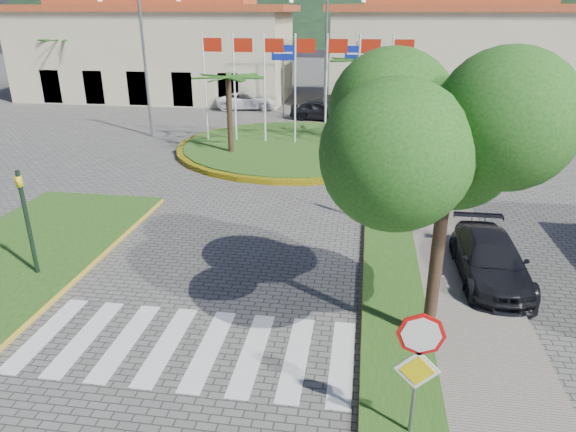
# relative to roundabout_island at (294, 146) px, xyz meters

# --- Properties ---
(crosswalk) EXTENTS (8.00, 3.00, 0.01)m
(crosswalk) POSITION_rel_roundabout_island_xyz_m (-0.00, -18.00, -0.17)
(crosswalk) COLOR silver
(crosswalk) RESTS_ON ground
(roundabout_island) EXTENTS (12.70, 12.70, 6.00)m
(roundabout_island) POSITION_rel_roundabout_island_xyz_m (0.00, 0.00, 0.00)
(roundabout_island) COLOR yellow
(roundabout_island) RESTS_ON ground
(stop_sign) EXTENTS (0.80, 0.11, 2.65)m
(stop_sign) POSITION_rel_roundabout_island_xyz_m (4.90, -20.04, 1.61)
(stop_sign) COLOR slate
(stop_sign) RESTS_ON ground
(deciduous_tree) EXTENTS (3.60, 3.60, 6.80)m
(deciduous_tree) POSITION_rel_roundabout_island_xyz_m (5.50, -17.00, 5.00)
(deciduous_tree) COLOR black
(deciduous_tree) RESTS_ON ground
(traffic_light_left) EXTENTS (0.15, 0.18, 3.20)m
(traffic_light_left) POSITION_rel_roundabout_island_xyz_m (-5.20, -15.50, 1.77)
(traffic_light_left) COLOR black
(traffic_light_left) RESTS_ON ground
(traffic_light_right) EXTENTS (0.15, 0.18, 3.20)m
(traffic_light_right) POSITION_rel_roundabout_island_xyz_m (4.50, -10.00, 1.77)
(traffic_light_right) COLOR black
(traffic_light_right) RESTS_ON ground
(traffic_light_far) EXTENTS (0.18, 0.15, 3.20)m
(traffic_light_far) POSITION_rel_roundabout_island_xyz_m (8.00, 4.00, 1.77)
(traffic_light_far) COLOR black
(traffic_light_far) RESTS_ON ground
(direction_sign_west) EXTENTS (1.60, 0.14, 5.20)m
(direction_sign_west) POSITION_rel_roundabout_island_xyz_m (-2.00, 8.97, 3.35)
(direction_sign_west) COLOR slate
(direction_sign_west) RESTS_ON ground
(direction_sign_east) EXTENTS (1.60, 0.14, 5.20)m
(direction_sign_east) POSITION_rel_roundabout_island_xyz_m (3.00, 8.97, 3.35)
(direction_sign_east) COLOR slate
(direction_sign_east) RESTS_ON ground
(street_lamp_centre) EXTENTS (4.80, 0.16, 8.00)m
(street_lamp_centre) POSITION_rel_roundabout_island_xyz_m (1.00, 8.00, 4.32)
(street_lamp_centre) COLOR slate
(street_lamp_centre) RESTS_ON ground
(street_lamp_west) EXTENTS (4.80, 0.16, 8.00)m
(street_lamp_west) POSITION_rel_roundabout_island_xyz_m (-9.00, 2.00, 4.32)
(street_lamp_west) COLOR slate
(street_lamp_west) RESTS_ON ground
(building_left) EXTENTS (23.32, 9.54, 8.05)m
(building_left) POSITION_rel_roundabout_island_xyz_m (-14.00, 16.00, 3.73)
(building_left) COLOR beige
(building_left) RESTS_ON ground
(building_right) EXTENTS (19.08, 9.54, 8.05)m
(building_right) POSITION_rel_roundabout_island_xyz_m (10.00, 16.00, 3.73)
(building_right) COLOR beige
(building_right) RESTS_ON ground
(hill_near_back) EXTENTS (110.00, 110.00, 16.00)m
(hill_near_back) POSITION_rel_roundabout_island_xyz_m (-10.00, 108.00, 7.82)
(hill_near_back) COLOR black
(hill_near_back) RESTS_ON ground
(white_van) EXTENTS (5.07, 3.05, 1.32)m
(white_van) POSITION_rel_roundabout_island_xyz_m (-5.29, 11.68, 0.48)
(white_van) COLOR white
(white_van) RESTS_ON ground
(car_dark_a) EXTENTS (4.13, 2.13, 1.34)m
(car_dark_a) POSITION_rel_roundabout_island_xyz_m (0.61, 8.33, 0.50)
(car_dark_a) COLOR black
(car_dark_a) RESTS_ON ground
(car_dark_b) EXTENTS (4.19, 2.35, 1.31)m
(car_dark_b) POSITION_rel_roundabout_island_xyz_m (2.00, 11.08, 0.48)
(car_dark_b) COLOR black
(car_dark_b) RESTS_ON ground
(car_side_right) EXTENTS (1.81, 4.36, 1.26)m
(car_side_right) POSITION_rel_roundabout_island_xyz_m (7.50, -13.70, 0.45)
(car_side_right) COLOR black
(car_side_right) RESTS_ON ground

